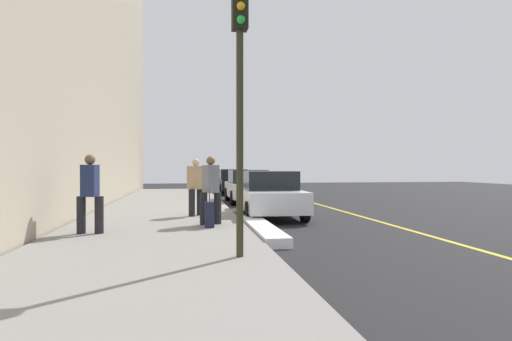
# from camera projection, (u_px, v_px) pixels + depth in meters

# --- Properties ---
(ground_plane) EXTENTS (56.00, 56.00, 0.00)m
(ground_plane) POSITION_uv_depth(u_px,v_px,m) (254.00, 210.00, 16.49)
(ground_plane) COLOR black
(sidewalk) EXTENTS (28.00, 4.60, 0.15)m
(sidewalk) POSITION_uv_depth(u_px,v_px,m) (166.00, 210.00, 15.97)
(sidewalk) COLOR gray
(sidewalk) RESTS_ON ground
(building_facade) EXTENTS (32.00, 0.80, 15.00)m
(building_facade) POSITION_uv_depth(u_px,v_px,m) (87.00, 3.00, 15.48)
(building_facade) COLOR tan
(building_facade) RESTS_ON ground
(lane_stripe_centre) EXTENTS (28.00, 0.14, 0.01)m
(lane_stripe_centre) POSITION_uv_depth(u_px,v_px,m) (334.00, 209.00, 17.00)
(lane_stripe_centre) COLOR gold
(lane_stripe_centre) RESTS_ON ground
(snow_bank_curb) EXTENTS (4.21, 0.56, 0.22)m
(snow_bank_curb) POSITION_uv_depth(u_px,v_px,m) (262.00, 229.00, 10.72)
(snow_bank_curb) COLOR white
(snow_bank_curb) RESTS_ON ground
(parked_car_black) EXTENTS (4.86, 2.02, 1.51)m
(parked_car_black) POSITION_uv_depth(u_px,v_px,m) (232.00, 181.00, 26.97)
(parked_car_black) COLOR black
(parked_car_black) RESTS_ON ground
(parked_car_silver) EXTENTS (4.26, 1.90, 1.51)m
(parked_car_silver) POSITION_uv_depth(u_px,v_px,m) (248.00, 186.00, 20.12)
(parked_car_silver) COLOR black
(parked_car_silver) RESTS_ON ground
(parked_car_white) EXTENTS (4.18, 1.98, 1.51)m
(parked_car_white) POSITION_uv_depth(u_px,v_px,m) (270.00, 194.00, 14.22)
(parked_car_white) COLOR black
(parked_car_white) RESTS_ON ground
(pedestrian_grey_coat) EXTENTS (0.55, 0.57, 1.78)m
(pedestrian_grey_coat) POSITION_uv_depth(u_px,v_px,m) (211.00, 188.00, 11.30)
(pedestrian_grey_coat) COLOR black
(pedestrian_grey_coat) RESTS_ON sidewalk
(pedestrian_tan_coat) EXTENTS (0.53, 0.55, 1.75)m
(pedestrian_tan_coat) POSITION_uv_depth(u_px,v_px,m) (196.00, 185.00, 13.30)
(pedestrian_tan_coat) COLOR black
(pedestrian_tan_coat) RESTS_ON sidewalk
(pedestrian_navy_coat) EXTENTS (0.50, 0.59, 1.78)m
(pedestrian_navy_coat) POSITION_uv_depth(u_px,v_px,m) (90.00, 191.00, 9.73)
(pedestrian_navy_coat) COLOR black
(pedestrian_navy_coat) RESTS_ON sidewalk
(traffic_light_pole) EXTENTS (0.35, 0.26, 4.48)m
(traffic_light_pole) POSITION_uv_depth(u_px,v_px,m) (240.00, 75.00, 7.20)
(traffic_light_pole) COLOR #2D2D19
(traffic_light_pole) RESTS_ON sidewalk
(rolling_suitcase) EXTENTS (0.34, 0.22, 0.99)m
(rolling_suitcase) POSITION_uv_depth(u_px,v_px,m) (209.00, 214.00, 10.75)
(rolling_suitcase) COLOR #191E38
(rolling_suitcase) RESTS_ON sidewalk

